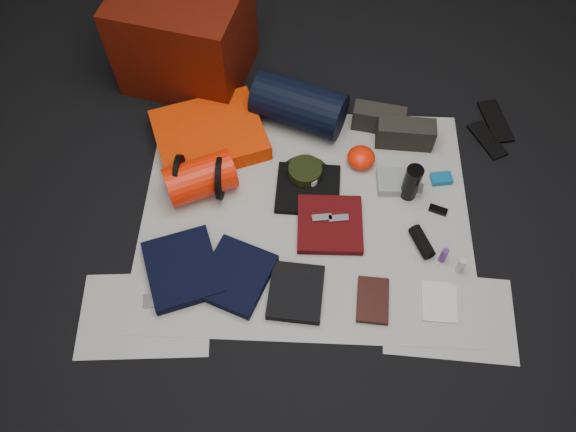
{
  "coord_description": "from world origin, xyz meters",
  "views": [
    {
      "loc": [
        -0.03,
        -1.42,
        2.37
      ],
      "look_at": [
        -0.08,
        -0.07,
        0.1
      ],
      "focal_mm": 35.0,
      "sensor_mm": 36.0,
      "label": 1
    }
  ],
  "objects_px": {
    "sleeping_pad": "(210,135)",
    "water_bottle": "(412,183)",
    "compact_camera": "(411,189)",
    "paperback_book": "(373,300)",
    "navy_duffel": "(299,105)",
    "stuff_sack": "(200,178)",
    "red_cabinet": "(185,35)"
  },
  "relations": [
    {
      "from": "compact_camera",
      "to": "paperback_book",
      "type": "height_order",
      "value": "compact_camera"
    },
    {
      "from": "water_bottle",
      "to": "red_cabinet",
      "type": "bearing_deg",
      "value": 146.09
    },
    {
      "from": "sleeping_pad",
      "to": "stuff_sack",
      "type": "xyz_separation_m",
      "value": [
        -0.01,
        -0.31,
        0.05
      ]
    },
    {
      "from": "compact_camera",
      "to": "water_bottle",
      "type": "bearing_deg",
      "value": -117.03
    },
    {
      "from": "sleeping_pad",
      "to": "water_bottle",
      "type": "relative_size",
      "value": 2.62
    },
    {
      "from": "water_bottle",
      "to": "compact_camera",
      "type": "xyz_separation_m",
      "value": [
        0.02,
        0.02,
        -0.08
      ]
    },
    {
      "from": "stuff_sack",
      "to": "compact_camera",
      "type": "distance_m",
      "value": 1.05
    },
    {
      "from": "water_bottle",
      "to": "stuff_sack",
      "type": "bearing_deg",
      "value": -179.29
    },
    {
      "from": "red_cabinet",
      "to": "paperback_book",
      "type": "distance_m",
      "value": 1.73
    },
    {
      "from": "water_bottle",
      "to": "paperback_book",
      "type": "xyz_separation_m",
      "value": [
        -0.2,
        -0.58,
        -0.09
      ]
    },
    {
      "from": "stuff_sack",
      "to": "water_bottle",
      "type": "distance_m",
      "value": 1.03
    },
    {
      "from": "paperback_book",
      "to": "water_bottle",
      "type": "bearing_deg",
      "value": 75.21
    },
    {
      "from": "navy_duffel",
      "to": "compact_camera",
      "type": "distance_m",
      "value": 0.73
    },
    {
      "from": "compact_camera",
      "to": "navy_duffel",
      "type": "bearing_deg",
      "value": 156.39
    },
    {
      "from": "sleeping_pad",
      "to": "compact_camera",
      "type": "bearing_deg",
      "value": -14.98
    },
    {
      "from": "sleeping_pad",
      "to": "stuff_sack",
      "type": "relative_size",
      "value": 1.64
    },
    {
      "from": "red_cabinet",
      "to": "compact_camera",
      "type": "relative_size",
      "value": 5.93
    },
    {
      "from": "sleeping_pad",
      "to": "navy_duffel",
      "type": "relative_size",
      "value": 1.15
    },
    {
      "from": "sleeping_pad",
      "to": "paperback_book",
      "type": "xyz_separation_m",
      "value": [
        0.83,
        -0.88,
        -0.03
      ]
    },
    {
      "from": "sleeping_pad",
      "to": "navy_duffel",
      "type": "distance_m",
      "value": 0.5
    },
    {
      "from": "stuff_sack",
      "to": "paperback_book",
      "type": "relative_size",
      "value": 1.56
    },
    {
      "from": "paperback_book",
      "to": "sleeping_pad",
      "type": "bearing_deg",
      "value": 137.2
    },
    {
      "from": "navy_duffel",
      "to": "water_bottle",
      "type": "relative_size",
      "value": 2.29
    },
    {
      "from": "navy_duffel",
      "to": "stuff_sack",
      "type": "bearing_deg",
      "value": -114.87
    },
    {
      "from": "navy_duffel",
      "to": "paperback_book",
      "type": "height_order",
      "value": "navy_duffel"
    },
    {
      "from": "water_bottle",
      "to": "compact_camera",
      "type": "relative_size",
      "value": 1.92
    },
    {
      "from": "paperback_book",
      "to": "red_cabinet",
      "type": "bearing_deg",
      "value": 129.63
    },
    {
      "from": "stuff_sack",
      "to": "compact_camera",
      "type": "height_order",
      "value": "stuff_sack"
    },
    {
      "from": "water_bottle",
      "to": "paperback_book",
      "type": "bearing_deg",
      "value": -108.72
    },
    {
      "from": "stuff_sack",
      "to": "compact_camera",
      "type": "bearing_deg",
      "value": 1.7
    },
    {
      "from": "sleeping_pad",
      "to": "compact_camera",
      "type": "xyz_separation_m",
      "value": [
        1.04,
        -0.28,
        -0.03
      ]
    },
    {
      "from": "water_bottle",
      "to": "paperback_book",
      "type": "height_order",
      "value": "water_bottle"
    }
  ]
}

